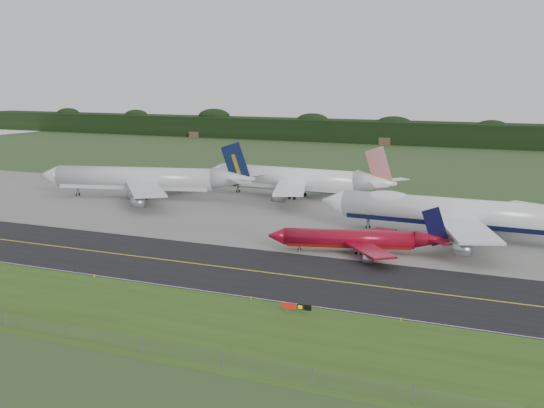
{
  "coord_description": "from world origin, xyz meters",
  "views": [
    {
      "loc": [
        62.3,
        -124.92,
        35.35
      ],
      "look_at": [
        -9.44,
        22.0,
        8.03
      ],
      "focal_mm": 50.0,
      "sensor_mm": 36.0,
      "label": 1
    }
  ],
  "objects_px": {
    "jet_star_tail": "(297,179)",
    "taxiway_sign": "(297,307)",
    "jet_ba_747": "(456,213)",
    "jet_red_737": "(359,239)",
    "jet_navy_gold": "(146,179)"
  },
  "relations": [
    {
      "from": "jet_ba_747",
      "to": "jet_red_737",
      "type": "distance_m",
      "value": 27.54
    },
    {
      "from": "jet_red_737",
      "to": "taxiway_sign",
      "type": "relative_size",
      "value": 7.79
    },
    {
      "from": "jet_red_737",
      "to": "taxiway_sign",
      "type": "bearing_deg",
      "value": -83.01
    },
    {
      "from": "jet_ba_747",
      "to": "jet_navy_gold",
      "type": "xyz_separation_m",
      "value": [
        -95.02,
        16.35,
        -0.07
      ]
    },
    {
      "from": "jet_star_tail",
      "to": "taxiway_sign",
      "type": "distance_m",
      "value": 112.35
    },
    {
      "from": "jet_navy_gold",
      "to": "taxiway_sign",
      "type": "xyz_separation_m",
      "value": [
        85.71,
        -82.23,
        -4.57
      ]
    },
    {
      "from": "jet_red_737",
      "to": "taxiway_sign",
      "type": "distance_m",
      "value": 43.03
    },
    {
      "from": "jet_red_737",
      "to": "jet_ba_747",
      "type": "bearing_deg",
      "value": 57.92
    },
    {
      "from": "jet_star_tail",
      "to": "taxiway_sign",
      "type": "xyz_separation_m",
      "value": [
        45.95,
        -102.43,
        -4.45
      ]
    },
    {
      "from": "taxiway_sign",
      "to": "jet_navy_gold",
      "type": "bearing_deg",
      "value": 136.19
    },
    {
      "from": "jet_ba_747",
      "to": "taxiway_sign",
      "type": "distance_m",
      "value": 66.7
    },
    {
      "from": "jet_ba_747",
      "to": "jet_red_737",
      "type": "height_order",
      "value": "jet_ba_747"
    },
    {
      "from": "jet_ba_747",
      "to": "taxiway_sign",
      "type": "bearing_deg",
      "value": -98.04
    },
    {
      "from": "jet_navy_gold",
      "to": "jet_ba_747",
      "type": "bearing_deg",
      "value": -9.77
    },
    {
      "from": "taxiway_sign",
      "to": "jet_ba_747",
      "type": "bearing_deg",
      "value": 81.96
    }
  ]
}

